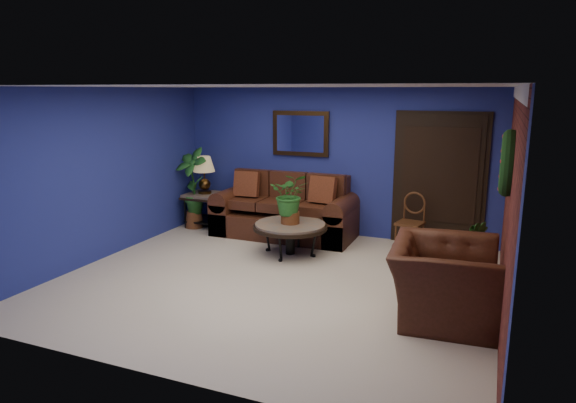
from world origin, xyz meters
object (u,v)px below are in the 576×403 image
at_px(end_table, 205,201).
at_px(side_chair, 412,217).
at_px(table_lamp, 204,170).
at_px(armchair, 444,281).
at_px(sofa, 286,215).
at_px(coffee_table, 290,227).

relative_size(end_table, side_chair, 0.75).
bearing_deg(table_lamp, end_table, -135.00).
distance_m(end_table, table_lamp, 0.57).
bearing_deg(armchair, table_lamp, 58.46).
bearing_deg(side_chair, sofa, -168.57).
height_order(side_chair, armchair, side_chair).
distance_m(sofa, table_lamp, 1.73).
distance_m(sofa, armchair, 3.73).
bearing_deg(side_chair, table_lamp, -168.24).
distance_m(sofa, end_table, 1.59).
bearing_deg(coffee_table, table_lamp, 155.75).
bearing_deg(table_lamp, side_chair, 1.00).
bearing_deg(side_chair, end_table, -168.24).
xyz_separation_m(end_table, armchair, (4.45, -2.34, -0.05)).
distance_m(coffee_table, end_table, 2.25).
xyz_separation_m(coffee_table, end_table, (-2.06, 0.93, 0.05)).
distance_m(sofa, side_chair, 2.13).
height_order(end_table, table_lamp, table_lamp).
xyz_separation_m(sofa, coffee_table, (0.47, -0.97, 0.07)).
height_order(sofa, side_chair, sofa).
distance_m(coffee_table, armchair, 2.78).
bearing_deg(sofa, armchair, -39.71).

